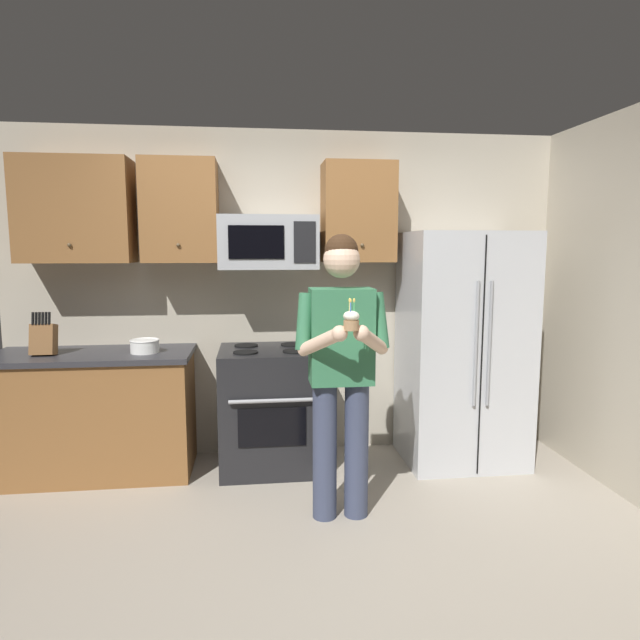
# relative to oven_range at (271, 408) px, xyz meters

# --- Properties ---
(ground_plane) EXTENTS (6.00, 6.00, 0.00)m
(ground_plane) POSITION_rel_oven_range_xyz_m (0.15, -1.36, -0.46)
(ground_plane) COLOR #9E9384
(wall_back) EXTENTS (4.40, 0.10, 2.60)m
(wall_back) POSITION_rel_oven_range_xyz_m (0.15, 0.39, 0.84)
(wall_back) COLOR #B7AD99
(wall_back) RESTS_ON ground
(oven_range) EXTENTS (0.76, 0.70, 0.93)m
(oven_range) POSITION_rel_oven_range_xyz_m (0.00, 0.00, 0.00)
(oven_range) COLOR black
(oven_range) RESTS_ON ground
(microwave) EXTENTS (0.74, 0.41, 0.40)m
(microwave) POSITION_rel_oven_range_xyz_m (0.00, 0.12, 1.26)
(microwave) COLOR #9EA0A5
(refrigerator) EXTENTS (0.90, 0.75, 1.80)m
(refrigerator) POSITION_rel_oven_range_xyz_m (1.50, -0.04, 0.44)
(refrigerator) COLOR #B7BABF
(refrigerator) RESTS_ON ground
(cabinet_row_upper) EXTENTS (2.78, 0.36, 0.76)m
(cabinet_row_upper) POSITION_rel_oven_range_xyz_m (-0.57, 0.17, 1.49)
(cabinet_row_upper) COLOR brown
(counter_left) EXTENTS (1.44, 0.66, 0.92)m
(counter_left) POSITION_rel_oven_range_xyz_m (-1.30, 0.02, 0.00)
(counter_left) COLOR brown
(counter_left) RESTS_ON ground
(knife_block) EXTENTS (0.16, 0.15, 0.32)m
(knife_block) POSITION_rel_oven_range_xyz_m (-1.61, -0.03, 0.58)
(knife_block) COLOR brown
(knife_block) RESTS_ON counter_left
(bowl_large_white) EXTENTS (0.21, 0.21, 0.10)m
(bowl_large_white) POSITION_rel_oven_range_xyz_m (-0.91, -0.03, 0.51)
(bowl_large_white) COLOR white
(bowl_large_white) RESTS_ON counter_left
(person) EXTENTS (0.60, 0.48, 1.76)m
(person) POSITION_rel_oven_range_xyz_m (0.41, -0.86, 0.53)
(person) COLOR #383F59
(person) RESTS_ON ground
(cupcake) EXTENTS (0.09, 0.09, 0.17)m
(cupcake) POSITION_rel_oven_range_xyz_m (0.41, -1.19, 0.83)
(cupcake) COLOR #A87F56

